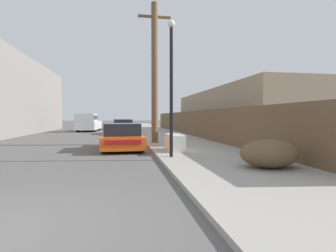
{
  "coord_description": "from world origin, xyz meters",
  "views": [
    {
      "loc": [
        1.95,
        -3.58,
        1.54
      ],
      "look_at": [
        4.29,
        9.89,
        1.07
      ],
      "focal_mm": 28.0,
      "sensor_mm": 36.0,
      "label": 1
    }
  ],
  "objects_px": {
    "car_parked_mid": "(123,127)",
    "pickup_truck": "(88,123)",
    "pedestrian": "(155,122)",
    "parked_sports_car_red": "(122,137)",
    "street_lamp": "(171,78)",
    "discarded_fridge": "(175,142)",
    "utility_pole": "(155,72)",
    "car_parked_far": "(121,125)",
    "brush_pile": "(269,154)"
  },
  "relations": [
    {
      "from": "car_parked_mid",
      "to": "pickup_truck",
      "type": "xyz_separation_m",
      "value": [
        -3.69,
        4.86,
        0.31
      ]
    },
    {
      "from": "utility_pole",
      "to": "pedestrian",
      "type": "xyz_separation_m",
      "value": [
        1.93,
        15.3,
        -3.04
      ]
    },
    {
      "from": "car_parked_far",
      "to": "street_lamp",
      "type": "distance_m",
      "value": 24.0
    },
    {
      "from": "pickup_truck",
      "to": "street_lamp",
      "type": "bearing_deg",
      "value": 108.36
    },
    {
      "from": "car_parked_far",
      "to": "street_lamp",
      "type": "height_order",
      "value": "street_lamp"
    },
    {
      "from": "pickup_truck",
      "to": "parked_sports_car_red",
      "type": "bearing_deg",
      "value": 105.76
    },
    {
      "from": "utility_pole",
      "to": "pedestrian",
      "type": "relative_size",
      "value": 4.49
    },
    {
      "from": "discarded_fridge",
      "to": "pedestrian",
      "type": "distance_m",
      "value": 18.98
    },
    {
      "from": "car_parked_far",
      "to": "utility_pole",
      "type": "distance_m",
      "value": 18.91
    },
    {
      "from": "parked_sports_car_red",
      "to": "street_lamp",
      "type": "height_order",
      "value": "street_lamp"
    },
    {
      "from": "pickup_truck",
      "to": "street_lamp",
      "type": "height_order",
      "value": "street_lamp"
    },
    {
      "from": "car_parked_far",
      "to": "parked_sports_car_red",
      "type": "bearing_deg",
      "value": -87.18
    },
    {
      "from": "parked_sports_car_red",
      "to": "street_lamp",
      "type": "xyz_separation_m",
      "value": [
        1.74,
        -3.56,
        2.34
      ]
    },
    {
      "from": "discarded_fridge",
      "to": "car_parked_far",
      "type": "height_order",
      "value": "car_parked_far"
    },
    {
      "from": "discarded_fridge",
      "to": "utility_pole",
      "type": "relative_size",
      "value": 0.21
    },
    {
      "from": "parked_sports_car_red",
      "to": "pedestrian",
      "type": "distance_m",
      "value": 17.48
    },
    {
      "from": "utility_pole",
      "to": "street_lamp",
      "type": "bearing_deg",
      "value": -90.54
    },
    {
      "from": "discarded_fridge",
      "to": "parked_sports_car_red",
      "type": "relative_size",
      "value": 0.37
    },
    {
      "from": "parked_sports_car_red",
      "to": "car_parked_mid",
      "type": "distance_m",
      "value": 11.45
    },
    {
      "from": "parked_sports_car_red",
      "to": "car_parked_far",
      "type": "xyz_separation_m",
      "value": [
        -0.15,
        20.26,
        0.03
      ]
    },
    {
      "from": "car_parked_mid",
      "to": "street_lamp",
      "type": "xyz_separation_m",
      "value": [
        1.65,
        -15.01,
        2.29
      ]
    },
    {
      "from": "street_lamp",
      "to": "car_parked_mid",
      "type": "bearing_deg",
      "value": 96.26
    },
    {
      "from": "utility_pole",
      "to": "street_lamp",
      "type": "height_order",
      "value": "utility_pole"
    },
    {
      "from": "car_parked_far",
      "to": "utility_pole",
      "type": "bearing_deg",
      "value": -81.62
    },
    {
      "from": "discarded_fridge",
      "to": "pickup_truck",
      "type": "height_order",
      "value": "pickup_truck"
    },
    {
      "from": "car_parked_mid",
      "to": "car_parked_far",
      "type": "bearing_deg",
      "value": 89.59
    },
    {
      "from": "pedestrian",
      "to": "brush_pile",
      "type": "bearing_deg",
      "value": -89.11
    },
    {
      "from": "discarded_fridge",
      "to": "street_lamp",
      "type": "bearing_deg",
      "value": -104.52
    },
    {
      "from": "utility_pole",
      "to": "pedestrian",
      "type": "distance_m",
      "value": 15.72
    },
    {
      "from": "parked_sports_car_red",
      "to": "pickup_truck",
      "type": "bearing_deg",
      "value": 100.89
    },
    {
      "from": "car_parked_far",
      "to": "pickup_truck",
      "type": "bearing_deg",
      "value": -128.76
    },
    {
      "from": "parked_sports_car_red",
      "to": "pickup_truck",
      "type": "distance_m",
      "value": 16.7
    },
    {
      "from": "street_lamp",
      "to": "utility_pole",
      "type": "bearing_deg",
      "value": 89.46
    },
    {
      "from": "car_parked_mid",
      "to": "street_lamp",
      "type": "relative_size",
      "value": 0.89
    },
    {
      "from": "car_parked_mid",
      "to": "pedestrian",
      "type": "bearing_deg",
      "value": 55.19
    },
    {
      "from": "discarded_fridge",
      "to": "pedestrian",
      "type": "relative_size",
      "value": 0.93
    },
    {
      "from": "car_parked_far",
      "to": "utility_pole",
      "type": "height_order",
      "value": "utility_pole"
    },
    {
      "from": "car_parked_mid",
      "to": "pickup_truck",
      "type": "bearing_deg",
      "value": 125.25
    },
    {
      "from": "utility_pole",
      "to": "street_lamp",
      "type": "xyz_separation_m",
      "value": [
        -0.05,
        -5.32,
        -1.14
      ]
    },
    {
      "from": "street_lamp",
      "to": "pedestrian",
      "type": "height_order",
      "value": "street_lamp"
    },
    {
      "from": "discarded_fridge",
      "to": "street_lamp",
      "type": "distance_m",
      "value": 3.02
    },
    {
      "from": "discarded_fridge",
      "to": "car_parked_mid",
      "type": "bearing_deg",
      "value": 99.63
    },
    {
      "from": "car_parked_mid",
      "to": "street_lamp",
      "type": "bearing_deg",
      "value": -85.74
    },
    {
      "from": "parked_sports_car_red",
      "to": "pickup_truck",
      "type": "relative_size",
      "value": 0.79
    },
    {
      "from": "car_parked_far",
      "to": "brush_pile",
      "type": "distance_m",
      "value": 26.57
    },
    {
      "from": "car_parked_far",
      "to": "brush_pile",
      "type": "relative_size",
      "value": 2.82
    },
    {
      "from": "brush_pile",
      "to": "pedestrian",
      "type": "height_order",
      "value": "pedestrian"
    },
    {
      "from": "discarded_fridge",
      "to": "street_lamp",
      "type": "height_order",
      "value": "street_lamp"
    },
    {
      "from": "car_parked_mid",
      "to": "pickup_truck",
      "type": "height_order",
      "value": "pickup_truck"
    },
    {
      "from": "parked_sports_car_red",
      "to": "brush_pile",
      "type": "xyz_separation_m",
      "value": [
        4.08,
        -5.98,
        -0.05
      ]
    }
  ]
}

